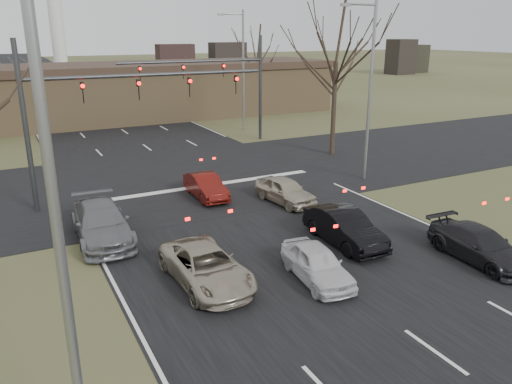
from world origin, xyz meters
The scene contains 18 objects.
ground centered at (0.00, 0.00, 0.00)m, with size 360.00×360.00×0.00m, color #3F4826.
road_main centered at (0.00, 60.00, 0.01)m, with size 14.00×300.00×0.02m, color black.
road_cross centered at (0.00, 15.00, 0.01)m, with size 200.00×14.00×0.02m, color black.
building centered at (2.00, 38.00, 2.67)m, with size 42.40×10.40×5.30m.
mast_arm_near centered at (-5.23, 13.00, 5.07)m, with size 12.12×0.24×8.00m.
mast_arm_far centered at (6.18, 23.00, 5.02)m, with size 11.12×0.24×8.00m.
streetlight_left centered at (-8.82, -4.00, 5.59)m, with size 2.34×0.25×10.00m.
streetlight_right_near centered at (8.82, 10.00, 5.59)m, with size 2.34×0.25×10.00m.
streetlight_right_far centered at (9.32, 27.00, 5.59)m, with size 2.34×0.25×10.00m.
tree_right_near centered at (11.00, 16.00, 8.90)m, with size 6.90×6.90×11.50m.
tree_right_far centered at (15.00, 35.00, 6.96)m, with size 5.40×5.40×9.00m.
car_silver_suv centered at (-4.00, 2.45, 0.63)m, with size 2.10×4.55×1.27m, color #AA9F89.
car_white_sedan centered at (-0.50, 0.92, 0.61)m, with size 1.45×3.61×1.23m, color silver.
car_black_hatch centered at (2.25, 3.02, 0.70)m, with size 1.47×4.23×1.39m, color black.
car_charcoal_sedan centered at (5.81, -0.59, 0.62)m, with size 1.74×4.29×1.25m, color black.
car_grey_ahead centered at (-6.39, 7.95, 0.75)m, with size 2.10×5.15×1.50m, color slate.
car_red_ahead centered at (-0.50, 11.12, 0.61)m, with size 1.30×3.72×1.22m, color #58110C.
car_silver_ahead centered at (2.74, 8.52, 0.64)m, with size 1.52×3.78×1.29m, color #B5AB92.
Camera 1 is at (-9.59, -11.95, 8.26)m, focal length 35.00 mm.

